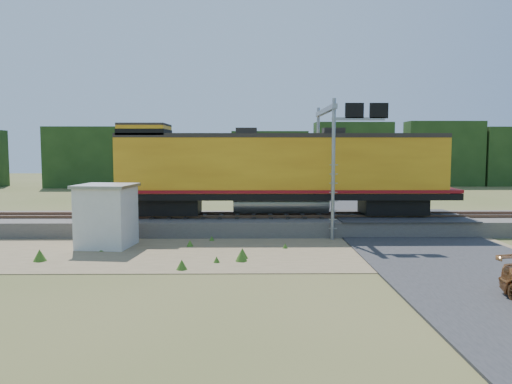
{
  "coord_description": "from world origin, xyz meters",
  "views": [
    {
      "loc": [
        -1.06,
        -21.07,
        4.51
      ],
      "look_at": [
        -0.81,
        3.0,
        2.4
      ],
      "focal_mm": 35.0,
      "sensor_mm": 36.0,
      "label": 1
    }
  ],
  "objects": [
    {
      "name": "locomotive",
      "position": [
        0.31,
        6.0,
        3.36
      ],
      "size": [
        18.86,
        2.88,
        4.86
      ],
      "color": "black",
      "rests_on": "rails"
    },
    {
      "name": "shed",
      "position": [
        -7.64,
        1.53,
        1.46
      ],
      "size": [
        2.7,
        2.7,
        2.88
      ],
      "rotation": [
        0.0,
        0.0,
        -0.12
      ],
      "color": "silver",
      "rests_on": "ground"
    },
    {
      "name": "weed_clumps",
      "position": [
        -3.5,
        0.1,
        0.0
      ],
      "size": [
        15.0,
        6.2,
        0.56
      ],
      "primitive_type": null,
      "color": "#3B681D",
      "rests_on": "ground"
    },
    {
      "name": "tree_line_north",
      "position": [
        0.0,
        38.0,
        3.07
      ],
      "size": [
        130.0,
        3.0,
        6.5
      ],
      "color": "#1B3513",
      "rests_on": "ground"
    },
    {
      "name": "rails",
      "position": [
        0.0,
        6.0,
        0.88
      ],
      "size": [
        70.0,
        1.54,
        0.16
      ],
      "color": "brown",
      "rests_on": "ballast"
    },
    {
      "name": "signal_gantry",
      "position": [
        3.31,
        5.34,
        5.2
      ],
      "size": [
        2.74,
        6.2,
        6.92
      ],
      "color": "gray",
      "rests_on": "ground"
    },
    {
      "name": "road",
      "position": [
        7.0,
        0.74,
        0.09
      ],
      "size": [
        7.0,
        66.0,
        0.86
      ],
      "color": "#38383A",
      "rests_on": "ground"
    },
    {
      "name": "ground",
      "position": [
        0.0,
        0.0,
        0.0
      ],
      "size": [
        140.0,
        140.0,
        0.0
      ],
      "primitive_type": "plane",
      "color": "#475123",
      "rests_on": "ground"
    },
    {
      "name": "dirt_shoulder",
      "position": [
        -2.0,
        0.5,
        0.01
      ],
      "size": [
        26.0,
        8.0,
        0.03
      ],
      "primitive_type": "cube",
      "color": "#8C7754",
      "rests_on": "ground"
    },
    {
      "name": "ballast",
      "position": [
        0.0,
        6.0,
        0.4
      ],
      "size": [
        70.0,
        5.0,
        0.8
      ],
      "primitive_type": "cube",
      "color": "slate",
      "rests_on": "ground"
    }
  ]
}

